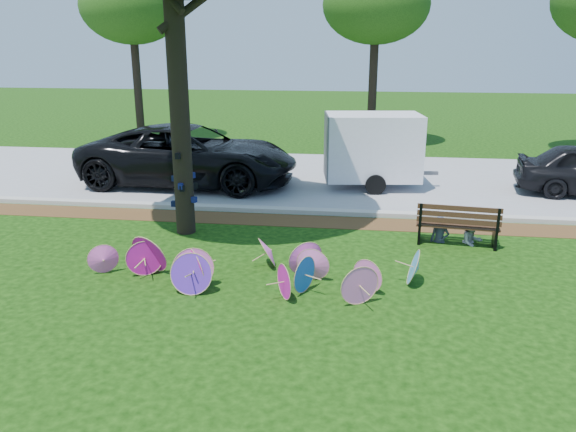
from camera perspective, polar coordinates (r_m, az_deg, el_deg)
name	(u,v)px	position (r m, az deg, el deg)	size (l,w,h in m)	color
ground	(245,297)	(9.99, -4.41, -8.20)	(90.00, 90.00, 0.00)	black
mulch_strip	(281,220)	(14.12, -0.67, -0.43)	(90.00, 1.00, 0.01)	#472D16
curb	(285,210)	(14.77, -0.28, 0.58)	(90.00, 0.30, 0.12)	#B7B5AD
street	(302,177)	(18.77, 1.45, 4.00)	(90.00, 8.00, 0.01)	gray
parasol_pile	(246,265)	(10.38, -4.27, -5.03)	(6.36, 2.12, 0.84)	#FF5BCA
black_van	(189,155)	(17.85, -9.98, 6.10)	(3.08, 6.68, 1.86)	black
cargo_trailer	(373,146)	(17.33, 8.60, 7.00)	(2.79, 1.76, 2.55)	white
park_bench	(457,223)	(12.92, 16.83, -0.72)	(1.80, 0.68, 0.94)	black
person_left	(441,218)	(12.88, 15.30, -0.16)	(0.42, 0.27, 1.14)	#3B3F50
person_right	(474,220)	(13.01, 18.34, -0.43)	(0.52, 0.41, 1.07)	#B9BAC3
bg_trees	(361,4)	(24.25, 7.41, 20.54)	(23.46, 5.88, 7.40)	black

